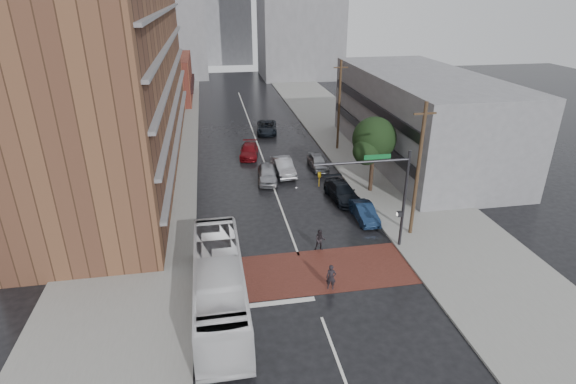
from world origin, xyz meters
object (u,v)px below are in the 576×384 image
object	(u,v)px
car_parked_far	(318,162)
transit_bus	(219,284)
pedestrian_b	(320,240)
car_travel_c	(249,151)
car_travel_a	(267,174)
car_travel_b	(283,167)
car_parked_mid	(342,192)
suv_travel	(267,127)
pedestrian_a	(331,277)
car_parked_near	(364,212)

from	to	relation	value
car_parked_far	transit_bus	bearing A→B (deg)	-117.67
pedestrian_b	car_travel_c	size ratio (longest dim) A/B	0.34
car_travel_a	car_travel_b	distance (m)	2.33
car_parked_mid	car_parked_far	size ratio (longest dim) A/B	1.20
car_travel_b	car_parked_mid	size ratio (longest dim) A/B	0.97
transit_bus	pedestrian_b	distance (m)	8.79
pedestrian_b	car_travel_b	xyz separation A→B (m)	(-0.17, 14.54, 0.01)
suv_travel	pedestrian_b	bearing A→B (deg)	-82.61
car_travel_a	car_parked_far	size ratio (longest dim) A/B	1.10
car_travel_b	car_travel_c	distance (m)	6.43
car_travel_a	pedestrian_a	bearing A→B (deg)	-79.13
car_travel_b	car_travel_c	size ratio (longest dim) A/B	1.05
car_travel_b	pedestrian_b	bearing A→B (deg)	-92.49
transit_bus	car_travel_a	world-z (taller)	transit_bus
car_parked_mid	pedestrian_a	bearing A→B (deg)	-114.69
transit_bus	car_travel_c	distance (m)	25.76
car_travel_c	car_parked_near	world-z (taller)	car_travel_c
car_travel_b	transit_bus	bearing A→B (deg)	-112.62
transit_bus	car_parked_near	distance (m)	14.68
suv_travel	car_parked_far	size ratio (longest dim) A/B	1.27
transit_bus	pedestrian_b	xyz separation A→B (m)	(7.11, 5.10, -0.84)
car_parked_mid	car_travel_c	bearing A→B (deg)	113.34
car_travel_c	car_parked_far	xyz separation A→B (m)	(6.60, -4.71, 0.05)
car_parked_far	car_travel_a	bearing A→B (deg)	-155.69
car_travel_b	suv_travel	size ratio (longest dim) A/B	0.91
pedestrian_a	car_parked_near	size ratio (longest dim) A/B	0.41
car_travel_a	car_parked_mid	size ratio (longest dim) A/B	0.92
transit_bus	car_parked_far	world-z (taller)	transit_bus
transit_bus	car_travel_a	distance (m)	18.89
car_parked_near	pedestrian_a	bearing A→B (deg)	-121.44
suv_travel	car_parked_mid	size ratio (longest dim) A/B	1.06
car_parked_mid	transit_bus	bearing A→B (deg)	-135.80
pedestrian_b	car_parked_far	world-z (taller)	pedestrian_b
car_travel_c	car_parked_mid	bearing A→B (deg)	-52.11
car_travel_b	pedestrian_a	bearing A→B (deg)	-93.92
transit_bus	pedestrian_b	world-z (taller)	transit_bus
suv_travel	car_parked_far	world-z (taller)	suv_travel
transit_bus	car_travel_c	size ratio (longest dim) A/B	2.54
transit_bus	pedestrian_b	bearing A→B (deg)	35.30
car_parked_mid	car_parked_near	bearing A→B (deg)	-86.37
car_travel_a	car_parked_near	distance (m)	11.30
transit_bus	car_parked_far	size ratio (longest dim) A/B	2.79
pedestrian_a	suv_travel	bearing A→B (deg)	106.13
suv_travel	car_parked_near	world-z (taller)	suv_travel
pedestrian_b	car_travel_c	bearing A→B (deg)	108.83
car_parked_mid	car_parked_far	xyz separation A→B (m)	(-0.27, 7.72, -0.01)
pedestrian_a	car_travel_c	xyz separation A→B (m)	(-2.59, 24.81, -0.15)
transit_bus	suv_travel	distance (m)	34.77
pedestrian_b	car_parked_near	bearing A→B (deg)	50.43
suv_travel	car_parked_far	xyz separation A→B (m)	(3.51, -13.30, -0.03)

